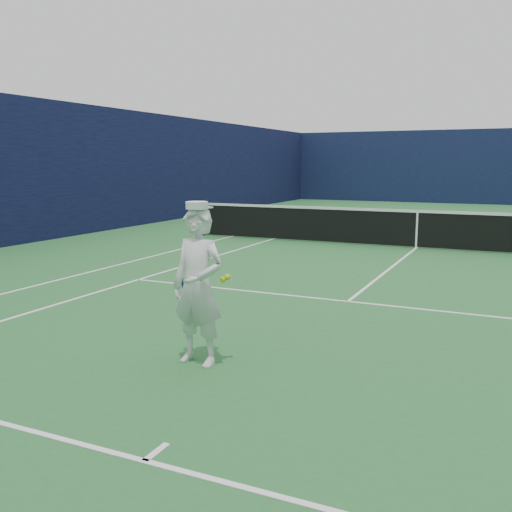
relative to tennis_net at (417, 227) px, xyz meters
The scene contains 5 objects.
ground 0.55m from the tennis_net, ahead, with size 80.00×80.00×0.00m, color #25632E.
court_markings 0.55m from the tennis_net, ahead, with size 11.03×23.83×0.01m.
windscreen_fence 1.45m from the tennis_net, ahead, with size 20.12×36.12×4.00m.
tennis_net is the anchor object (origin of this frame).
tennis_player 9.89m from the tennis_net, 94.19° to the right, with size 0.76×0.52×1.80m.
Camera 1 is at (2.43, -15.12, 2.21)m, focal length 40.00 mm.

